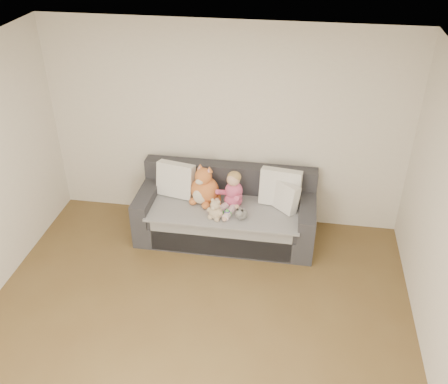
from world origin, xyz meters
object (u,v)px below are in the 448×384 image
at_px(teddy_bear, 215,211).
at_px(sofa, 226,214).
at_px(sippy_cup, 227,213).
at_px(plush_cat, 204,188).
at_px(toddler, 232,193).

bearing_deg(teddy_bear, sofa, 98.66).
distance_m(teddy_bear, sippy_cup, 0.15).
relative_size(plush_cat, sippy_cup, 4.51).
height_order(teddy_bear, sippy_cup, teddy_bear).
height_order(toddler, sippy_cup, toddler).
height_order(sofa, teddy_bear, sofa).
bearing_deg(toddler, sofa, 158.25).
relative_size(toddler, sippy_cup, 4.11).
bearing_deg(teddy_bear, plush_cat, 141.35).
distance_m(plush_cat, sippy_cup, 0.46).
bearing_deg(sippy_cup, sofa, 100.39).
distance_m(sofa, teddy_bear, 0.45).
height_order(sofa, sippy_cup, sofa).
height_order(sofa, toddler, toddler).
bearing_deg(sippy_cup, plush_cat, 138.26).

